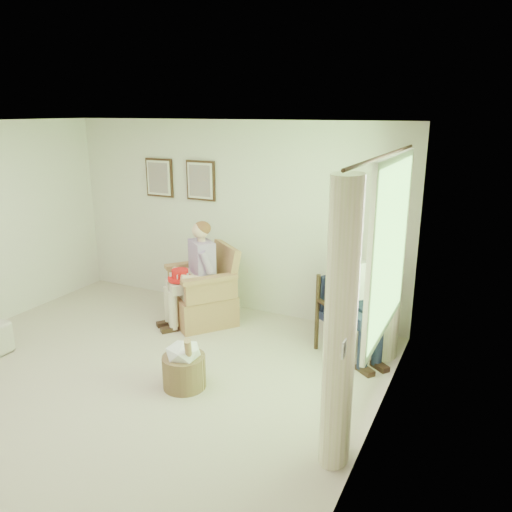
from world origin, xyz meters
name	(u,v)px	position (x,y,z in m)	size (l,w,h in m)	color
floor	(96,401)	(0.00, 0.00, 0.00)	(5.50, 5.50, 0.00)	beige
back_wall	(231,217)	(0.00, 2.75, 1.30)	(5.00, 0.04, 2.60)	silver
right_wall	(356,324)	(2.50, 0.00, 1.30)	(0.04, 5.50, 2.60)	silver
ceiling	(68,125)	(0.00, 0.00, 2.60)	(5.00, 5.50, 0.02)	white
window	(390,244)	(2.46, 1.20, 1.58)	(0.13, 2.50, 1.63)	#2D6B23
curtain_left	(340,328)	(2.33, 0.22, 1.15)	(0.34, 0.34, 2.30)	#F1E5BC
curtain_right	(393,260)	(2.33, 2.18, 1.15)	(0.34, 0.34, 2.30)	#F1E5BC
framed_print_left	(159,178)	(-1.15, 2.71, 1.78)	(0.45, 0.05, 0.55)	#382114
framed_print_right	(200,181)	(-0.45, 2.71, 1.78)	(0.45, 0.05, 0.55)	#382114
wicker_armchair	(204,297)	(-0.08, 2.12, 0.32)	(0.80, 0.79, 1.02)	#AF7953
wood_armchair	(351,311)	(1.91, 2.13, 0.49)	(0.58, 0.55, 0.90)	black
person_wicker	(197,267)	(-0.08, 1.99, 0.78)	(0.40, 0.63, 1.34)	beige
person_dark	(349,292)	(1.91, 1.98, 0.77)	(0.40, 0.63, 1.33)	#1A223A
red_hat	(180,276)	(-0.24, 1.83, 0.69)	(0.32, 0.32, 0.14)	red
hatbox	(184,364)	(0.63, 0.60, 0.25)	(0.51, 0.51, 0.64)	#A07C57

